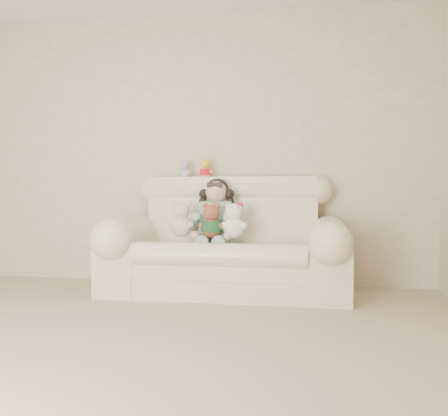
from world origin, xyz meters
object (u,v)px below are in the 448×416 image
sofa (226,235)px  white_cat (234,217)px  seated_child (216,211)px  cream_teddy (182,216)px  brown_teddy (211,217)px

sofa → white_cat: 0.23m
seated_child → cream_teddy: bearing=-144.7°
white_cat → cream_teddy: (-0.46, 0.03, -0.00)m
sofa → brown_teddy: sofa is taller
cream_teddy → white_cat: bearing=-3.9°
sofa → cream_teddy: sofa is taller
white_cat → cream_teddy: size_ratio=1.00×
sofa → white_cat: sofa is taller
brown_teddy → sofa: bearing=30.0°
seated_child → brown_teddy: bearing=-88.2°
sofa → cream_teddy: 0.42m
seated_child → brown_teddy: (-0.00, -0.22, -0.05)m
sofa → white_cat: (0.09, -0.13, 0.16)m
white_cat → cream_teddy: same height
brown_teddy → seated_child: bearing=66.6°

